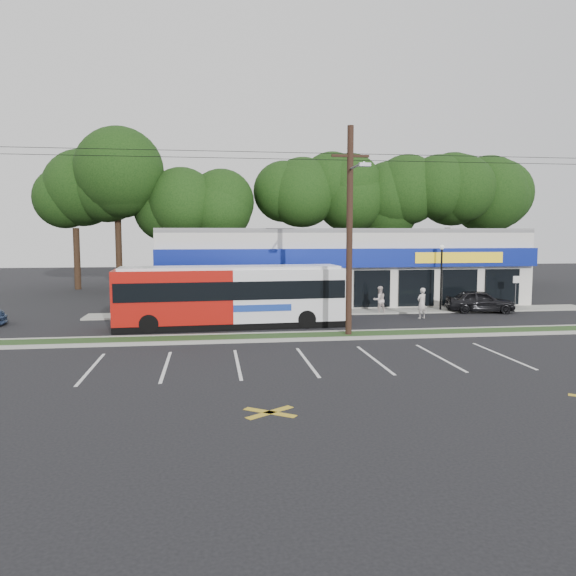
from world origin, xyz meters
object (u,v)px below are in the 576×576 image
Objects in this scene: utility_pole at (346,224)px; sign_post at (516,286)px; lamp_post at (441,270)px; car_dark at (480,301)px; pedestrian_a at (422,303)px; metrobus at (231,295)px; pedestrian_b at (379,300)px.

utility_pole is 22.47× the size of sign_post.
car_dark is (2.24, -0.87, -1.96)m from lamp_post.
lamp_post is (8.17, 7.87, -2.74)m from utility_pole.
pedestrian_a is at bearing 123.82° from car_dark.
pedestrian_b is (9.27, 3.70, -0.86)m from metrobus.
lamp_post is at bearing 14.69° from metrobus.
pedestrian_b is (-1.88, 2.20, -0.04)m from pedestrian_a.
utility_pole reaches higher than pedestrian_b.
pedestrian_a is at bearing 4.70° from metrobus.
metrobus reaches higher than car_dark.
lamp_post is 4.06m from pedestrian_a.
lamp_post is 1.02× the size of car_dark.
metrobus is 7.09× the size of pedestrian_b.
lamp_post reaches higher than sign_post.
sign_post is 0.53× the size of car_dark.
car_dark is 4.99m from pedestrian_a.
utility_pole is 11.76× the size of lamp_post.
sign_post reaches higher than pedestrian_a.
sign_post is at bearing 9.45° from metrobus.
metrobus is (-13.51, -4.30, -0.95)m from lamp_post.
pedestrian_b is at bearing 61.63° from utility_pole.
metrobus is at bearing -162.34° from lamp_post.
utility_pole is at bearing -149.85° from sign_post.
lamp_post is 0.35× the size of metrobus.
metrobus reaches higher than pedestrian_b.
car_dark is (10.41, 7.00, -4.70)m from utility_pole.
sign_post is (5.00, -0.23, -1.12)m from lamp_post.
lamp_post is at bearing 177.61° from pedestrian_b.
metrobus is at bearing -167.58° from sign_post.
metrobus is 10.02m from pedestrian_b.
sign_post is at bearing 30.15° from utility_pole.
sign_post reaches higher than pedestrian_b.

